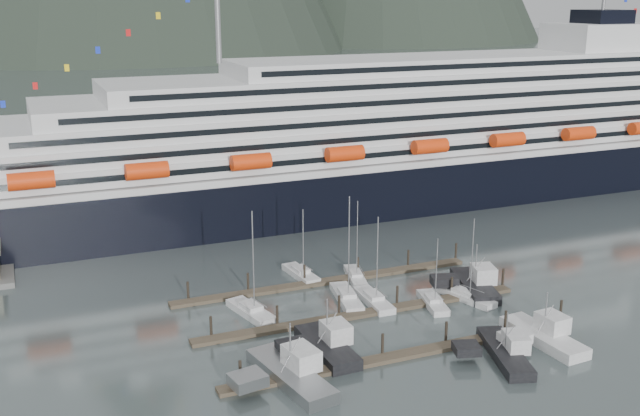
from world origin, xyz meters
The scene contains 17 objects.
ground centered at (0.00, 0.00, 0.00)m, with size 1600.00×1600.00×0.00m, color #434F4E.
cruise_ship centered at (30.03, 54.94, 12.04)m, with size 210.00×30.40×50.30m.
dock_near centered at (-4.93, -9.95, 0.31)m, with size 48.18×2.28×3.20m.
dock_mid centered at (-4.93, 3.05, 0.31)m, with size 48.18×2.28×3.20m.
dock_far centered at (-4.93, 16.05, 0.31)m, with size 48.18×2.28×3.20m.
sailboat_a centered at (-19.09, 9.05, 0.45)m, with size 4.81×9.91×15.64m.
sailboat_b centered at (-4.86, 8.49, 0.44)m, with size 4.44×10.59×16.34m.
sailboat_c centered at (-1.65, 6.19, 0.42)m, with size 2.97×9.57×13.63m.
sailboat_d centered at (11.17, 2.48, 0.40)m, with size 5.33×10.44×12.83m.
sailboat_f centered at (-7.49, 19.99, 0.41)m, with size 3.38×8.93×11.61m.
sailboat_g centered at (-0.05, 15.68, 0.40)m, with size 4.37×9.23×13.19m.
sailboat_h centered at (5.78, 2.21, 0.39)m, with size 4.16×8.61×10.70m.
trawler_a centered at (-20.63, -10.34, 0.98)m, with size 10.85×14.89×7.96m.
trawler_b centered at (-13.98, -5.38, 0.97)m, with size 9.24×12.12×7.86m.
trawler_c centered at (5.48, -14.88, 0.85)m, with size 9.90×13.08×6.44m.
trawler_d centered at (12.55, -13.33, 0.94)m, with size 9.52×12.85×7.53m.
trawler_e centered at (14.28, 4.74, 0.99)m, with size 10.35×12.98×8.07m.
Camera 1 is at (-46.84, -82.54, 42.55)m, focal length 42.00 mm.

